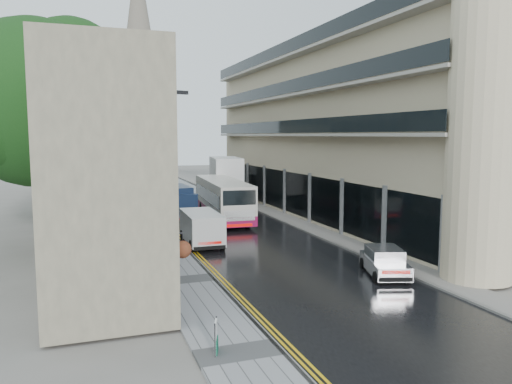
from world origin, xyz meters
TOP-DOWN VIEW (x-y plane):
  - ground at (0.00, 0.00)m, footprint 200.00×200.00m
  - road at (0.00, 27.50)m, footprint 9.00×85.00m
  - left_sidewalk at (-5.85, 27.50)m, footprint 2.70×85.00m
  - right_sidewalk at (5.40, 27.50)m, footprint 1.80×85.00m
  - old_shop_row at (-9.45, 30.00)m, footprint 4.50×56.00m
  - modern_block at (10.30, 26.00)m, footprint 8.00×40.00m
  - church_spire at (0.50, 82.00)m, footprint 6.40×6.40m
  - tree_near at (-12.50, 20.00)m, footprint 10.56×10.56m
  - tree_far at (-12.20, 33.00)m, footprint 9.24×9.24m
  - cream_bus at (-0.87, 24.19)m, footprint 3.46×11.81m
  - white_lorry at (1.95, 35.00)m, footprint 3.87×9.05m
  - silver_hatchback at (2.42, 7.77)m, footprint 2.68×4.01m
  - white_van at (-4.30, 16.70)m, footprint 2.14×4.72m
  - navy_van at (-4.30, 25.56)m, footprint 2.51×5.83m
  - pedestrian at (-5.87, 17.36)m, footprint 0.66×0.47m
  - lamp_post_near at (-5.40, 16.02)m, footprint 1.04×0.53m
  - lamp_post_far at (-4.70, 33.75)m, footprint 1.01×0.31m
  - estate_sign at (-6.54, 2.80)m, footprint 0.27×0.59m

SIDE VIEW (x-z plane):
  - ground at x=0.00m, z-range 0.00..0.00m
  - road at x=0.00m, z-range 0.00..0.02m
  - left_sidewalk at x=-5.85m, z-range 0.00..0.12m
  - right_sidewalk at x=5.40m, z-range 0.00..0.12m
  - estate_sign at x=-6.54m, z-range 0.12..1.12m
  - silver_hatchback at x=2.42m, z-range 0.02..1.40m
  - pedestrian at x=-5.87m, z-range 0.12..1.84m
  - white_van at x=-4.30m, z-range 0.02..2.13m
  - navy_van at x=-4.30m, z-range 0.02..2.95m
  - cream_bus at x=-0.87m, z-range 0.02..3.20m
  - white_lorry at x=1.95m, z-range 0.02..4.62m
  - lamp_post_far at x=-4.70m, z-range 0.12..8.93m
  - lamp_post_near at x=-5.40m, z-range 0.12..9.20m
  - old_shop_row at x=-9.45m, z-range 0.00..12.00m
  - tree_far at x=-12.20m, z-range 0.00..12.46m
  - tree_near at x=-12.50m, z-range 0.00..13.89m
  - modern_block at x=10.30m, z-range 0.00..14.00m
  - church_spire at x=0.50m, z-range 0.00..40.00m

